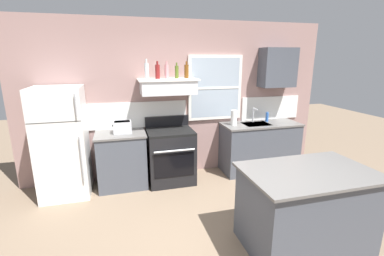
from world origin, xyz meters
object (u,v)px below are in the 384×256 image
Objects in this scene: bottle_rose_pink at (167,71)px; bottle_amber_wine at (187,71)px; refrigerator at (62,143)px; toaster at (122,127)px; paper_towel_roll at (234,118)px; bottle_red_label_wine at (158,71)px; bottle_olive_oil_square at (177,72)px; kitchen_island at (305,209)px; dish_soap_bottle at (267,117)px; bottle_clear_tall at (147,71)px; stove_range at (170,155)px.

bottle_amber_wine is (0.32, -0.02, 0.00)m from bottle_rose_pink.
refrigerator is 5.63× the size of toaster.
paper_towel_roll is (1.16, -0.11, -0.82)m from bottle_rose_pink.
bottle_red_label_wine is 1.10× the size of bottle_olive_oil_square.
bottle_rose_pink is 2.83m from kitchen_island.
bottle_amber_wine is at bearing -179.62° from dish_soap_bottle.
bottle_olive_oil_square is at bearing 0.57° from bottle_red_label_wine.
bottle_clear_tall is at bearing 3.09° from refrigerator.
paper_towel_roll is at bearing -5.52° from bottle_rose_pink.
bottle_red_label_wine is at bearing 175.34° from paper_towel_roll.
bottle_amber_wine reaches higher than bottle_olive_oil_square.
bottle_red_label_wine reaches higher than bottle_rose_pink.
bottle_amber_wine is at bearing -7.32° from bottle_olive_oil_square.
bottle_olive_oil_square is (0.16, 0.15, 1.39)m from stove_range.
refrigerator is 2.23m from bottle_amber_wine.
refrigerator is at bearing -174.62° from bottle_olive_oil_square.
bottle_amber_wine is at bearing 110.55° from kitchen_island.
dish_soap_bottle is (1.88, -0.01, -0.86)m from bottle_rose_pink.
bottle_rose_pink reaches higher than dish_soap_bottle.
bottle_amber_wine is 1.78m from dish_soap_bottle.
paper_towel_roll is at bearing -4.66° from bottle_red_label_wine.
stove_range is 3.98× the size of bottle_rose_pink.
refrigerator is 1.20× the size of kitchen_island.
bottle_olive_oil_square reaches higher than stove_range.
bottle_red_label_wine reaches higher than bottle_olive_oil_square.
paper_towel_roll is at bearing -0.41° from bottle_clear_tall.
toaster is 1.05m from bottle_red_label_wine.
bottle_olive_oil_square is 0.94× the size of paper_towel_roll.
bottle_clear_tall reaches higher than bottle_amber_wine.
bottle_red_label_wine is at bearing -177.96° from bottle_rose_pink.
refrigerator is 6.20× the size of paper_towel_roll.
bottle_olive_oil_square reaches higher than toaster.
bottle_clear_tall is at bearing -173.15° from bottle_amber_wine.
bottle_clear_tall reaches higher than refrigerator.
toaster is at bearing -174.76° from bottle_amber_wine.
bottle_olive_oil_square is (0.92, 0.12, 0.84)m from toaster.
bottle_amber_wine is 1.17m from paper_towel_roll.
toaster is at bearing -179.72° from paper_towel_roll.
bottle_rose_pink is (1.65, 0.17, 1.02)m from refrigerator.
bottle_clear_tall is 2.39m from dish_soap_bottle.
toaster is at bearing -170.85° from bottle_rose_pink.
refrigerator is 1.82m from bottle_red_label_wine.
kitchen_island is at bearing -35.79° from refrigerator.
paper_towel_roll is at bearing -6.10° from bottle_amber_wine.
bottle_amber_wine reaches higher than stove_range.
bottle_amber_wine is at bearing 5.24° from toaster.
toaster is 1.38m from bottle_amber_wine.
bottle_red_label_wine is at bearing 27.76° from bottle_clear_tall.
stove_range is 1.45m from bottle_clear_tall.
bottle_red_label_wine reaches higher than paper_towel_roll.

